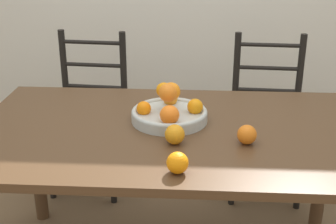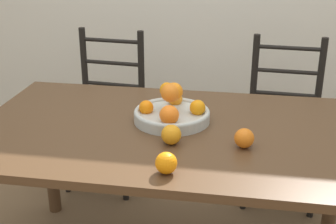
{
  "view_description": "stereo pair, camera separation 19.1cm",
  "coord_description": "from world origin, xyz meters",
  "views": [
    {
      "loc": [
        0.09,
        -1.79,
        1.56
      ],
      "look_at": [
        -0.02,
        -0.02,
        0.84
      ],
      "focal_mm": 50.0,
      "sensor_mm": 36.0,
      "label": 1
    },
    {
      "loc": [
        0.28,
        -1.77,
        1.56
      ],
      "look_at": [
        -0.02,
        -0.02,
        0.84
      ],
      "focal_mm": 50.0,
      "sensor_mm": 36.0,
      "label": 2
    }
  ],
  "objects": [
    {
      "name": "chair_left",
      "position": [
        -0.55,
        0.82,
        0.46
      ],
      "size": [
        0.45,
        0.43,
        0.95
      ],
      "rotation": [
        0.0,
        0.0,
        -0.08
      ],
      "color": "black",
      "rests_on": "ground_plane"
    },
    {
      "name": "orange_loose_1",
      "position": [
        0.01,
        -0.15,
        0.8
      ],
      "size": [
        0.08,
        0.08,
        0.08
      ],
      "color": "orange",
      "rests_on": "dining_table"
    },
    {
      "name": "orange_loose_2",
      "position": [
        0.29,
        -0.13,
        0.79
      ],
      "size": [
        0.08,
        0.08,
        0.08
      ],
      "color": "orange",
      "rests_on": "dining_table"
    },
    {
      "name": "fruit_bowl",
      "position": [
        -0.02,
        0.07,
        0.8
      ],
      "size": [
        0.33,
        0.33,
        0.18
      ],
      "color": "#B2B7B2",
      "rests_on": "dining_table"
    },
    {
      "name": "chair_right",
      "position": [
        0.52,
        0.82,
        0.46
      ],
      "size": [
        0.44,
        0.42,
        0.95
      ],
      "rotation": [
        0.0,
        0.0,
        -0.05
      ],
      "color": "black",
      "rests_on": "ground_plane"
    },
    {
      "name": "dining_table",
      "position": [
        0.0,
        0.0,
        0.66
      ],
      "size": [
        1.68,
        0.97,
        0.76
      ],
      "color": "#4C331E",
      "rests_on": "ground_plane"
    },
    {
      "name": "orange_loose_0",
      "position": [
        0.03,
        -0.38,
        0.79
      ],
      "size": [
        0.08,
        0.08,
        0.08
      ],
      "color": "orange",
      "rests_on": "dining_table"
    }
  ]
}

